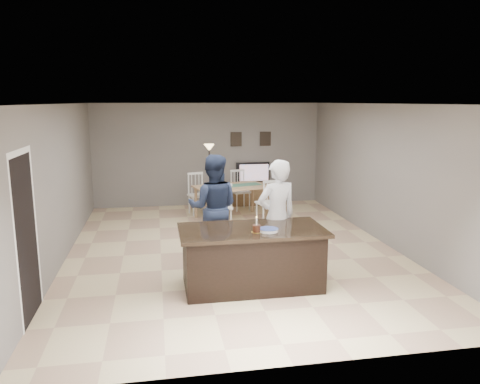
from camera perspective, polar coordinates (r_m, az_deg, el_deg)
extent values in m
plane|color=tan|center=(8.87, -0.91, -7.02)|extent=(8.00, 8.00, 0.00)
plane|color=slate|center=(12.48, -3.91, 4.57)|extent=(6.00, 0.00, 6.00)
plane|color=slate|center=(4.74, 6.90, -6.21)|extent=(6.00, 0.00, 6.00)
plane|color=slate|center=(8.60, -21.09, 0.93)|extent=(0.00, 8.00, 8.00)
plane|color=slate|center=(9.50, 17.24, 2.06)|extent=(0.00, 8.00, 8.00)
plane|color=white|center=(8.43, -0.97, 10.70)|extent=(8.00, 8.00, 0.00)
cube|color=black|center=(7.05, 1.46, -8.20)|extent=(2.00, 1.00, 0.85)
cube|color=black|center=(6.92, 1.47, -4.68)|extent=(2.15, 1.10, 0.05)
cube|color=brown|center=(12.60, 1.70, -0.18)|extent=(1.20, 0.40, 0.60)
imported|color=black|center=(12.57, 1.65, 2.40)|extent=(0.91, 0.12, 0.53)
plane|color=#D35F17|center=(12.49, 1.73, 2.38)|extent=(0.78, 0.00, 0.78)
cube|color=black|center=(12.52, -0.48, 6.46)|extent=(0.30, 0.02, 0.38)
cube|color=black|center=(12.67, 3.11, 6.50)|extent=(0.30, 0.02, 0.38)
plane|color=black|center=(6.47, -24.56, -5.22)|extent=(0.00, 2.10, 2.10)
plane|color=white|center=(6.27, -25.32, 4.41)|extent=(0.00, 1.02, 1.02)
imported|color=silver|center=(7.54, 4.53, -3.01)|extent=(0.76, 0.60, 1.85)
imported|color=#1B243B|center=(8.14, -3.26, -1.91)|extent=(1.04, 0.89, 1.86)
cylinder|color=gold|center=(6.73, 2.02, -4.89)|extent=(0.15, 0.15, 0.00)
cylinder|color=#39180F|center=(6.72, 2.02, -4.46)|extent=(0.11, 0.11, 0.10)
cylinder|color=white|center=(6.69, 2.03, -3.58)|extent=(0.02, 0.02, 0.11)
sphere|color=#FFBF4C|center=(6.67, 2.03, -3.04)|extent=(0.02, 0.02, 0.02)
cylinder|color=white|center=(6.77, 3.50, -4.77)|extent=(0.28, 0.28, 0.01)
cylinder|color=white|center=(6.77, 3.51, -4.66)|extent=(0.28, 0.28, 0.01)
cylinder|color=white|center=(6.77, 3.51, -4.55)|extent=(0.28, 0.28, 0.01)
cylinder|color=#2E428E|center=(6.76, 3.51, -4.48)|extent=(0.29, 0.29, 0.00)
cube|color=#9D7D55|center=(11.01, -1.08, 0.63)|extent=(1.85, 1.32, 0.04)
cylinder|color=#9D7D55|center=(10.47, -4.01, -2.13)|extent=(0.06, 0.06, 0.74)
cylinder|color=#9D7D55|center=(11.74, 1.54, -0.66)|extent=(0.06, 0.06, 0.74)
cube|color=#3A6852|center=(11.01, -1.08, 0.77)|extent=(1.50, 0.71, 0.01)
cube|color=silver|center=(10.19, -2.41, -1.90)|extent=(0.53, 0.51, 0.04)
cylinder|color=silver|center=(10.04, -2.98, -3.55)|extent=(0.03, 0.03, 0.45)
cylinder|color=silver|center=(10.47, -1.84, -2.93)|extent=(0.03, 0.03, 0.45)
cube|color=silver|center=(9.92, -2.03, 0.82)|extent=(0.39, 0.13, 0.05)
cube|color=silver|center=(10.67, 3.31, -1.33)|extent=(0.53, 0.51, 0.04)
cylinder|color=silver|center=(10.50, 2.86, -2.90)|extent=(0.03, 0.03, 0.45)
cylinder|color=silver|center=(10.94, 3.71, -2.33)|extent=(0.03, 0.03, 0.45)
cube|color=silver|center=(10.40, 3.82, 1.28)|extent=(0.39, 0.13, 0.05)
cube|color=silver|center=(11.53, -5.13, -0.41)|extent=(0.53, 0.51, 0.04)
cylinder|color=silver|center=(11.79, -4.57, -1.36)|extent=(0.03, 0.03, 0.45)
cylinder|color=silver|center=(11.37, -5.68, -1.85)|extent=(0.03, 0.03, 0.45)
cube|color=silver|center=(11.61, -5.49, 2.28)|extent=(0.39, 0.13, 0.05)
cube|color=silver|center=(11.95, 0.06, 0.04)|extent=(0.53, 0.51, 0.04)
cylinder|color=silver|center=(12.22, 0.49, -0.89)|extent=(0.03, 0.03, 0.45)
cylinder|color=silver|center=(11.78, -0.39, -1.34)|extent=(0.03, 0.03, 0.45)
cube|color=silver|center=(12.03, -0.31, 2.63)|extent=(0.39, 0.13, 0.05)
cylinder|color=black|center=(11.79, -3.68, -2.40)|extent=(0.26, 0.26, 0.03)
cylinder|color=black|center=(11.63, -3.73, 1.39)|extent=(0.03, 0.03, 1.57)
cone|color=#FFD88C|center=(11.52, -3.78, 5.43)|extent=(0.26, 0.26, 0.16)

